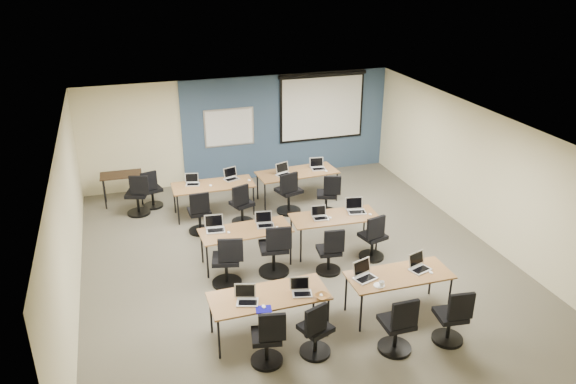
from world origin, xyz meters
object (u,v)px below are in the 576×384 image
object	(u,v)px
laptop_3	(419,265)
laptop_10	(283,172)
training_table_back_left	(213,186)
laptop_5	(265,222)
training_table_mid_left	(246,232)
task_chair_5	(275,253)
projector_screen	(322,103)
spare_chair_a	(152,192)
laptop_0	(247,298)
laptop_6	(320,215)
laptop_7	(356,208)
utility_table	(121,178)
laptop_2	(364,274)
laptop_1	(301,290)
task_chair_2	(398,329)
task_chair_10	(289,196)
training_table_back_right	(297,174)
whiteboard	(229,127)
training_table_front_right	(399,277)
laptop_8	(192,182)
training_table_front_left	(269,298)
task_chair_0	(268,342)
laptop_9	(231,176)
training_table_mid_right	(334,218)
task_chair_8	(200,216)
task_chair_7	(373,241)
task_chair_11	(328,198)
task_chair_6	(330,255)
laptop_4	(215,227)
task_chair_4	(227,265)
task_chair_1	(316,334)
spare_chair_b	(138,198)

from	to	relation	value
laptop_3	laptop_10	bearing A→B (deg)	82.67
training_table_back_left	laptop_5	size ratio (longest dim) A/B	5.57
training_table_mid_left	task_chair_5	distance (m)	0.72
task_chair_5	projector_screen	bearing A→B (deg)	68.70
spare_chair_a	projector_screen	bearing A→B (deg)	-3.56
projector_screen	laptop_0	distance (m)	7.56
laptop_6	laptop_7	xyz separation A→B (m)	(0.79, 0.06, 0.01)
projector_screen	utility_table	size ratio (longest dim) A/B	2.53
laptop_2	training_table_mid_left	bearing A→B (deg)	104.55
laptop_1	laptop_7	distance (m)	3.15
task_chair_2	task_chair_10	world-z (taller)	task_chair_10
laptop_3	laptop_5	xyz separation A→B (m)	(-2.01, 2.32, -0.00)
projector_screen	training_table_back_right	world-z (taller)	projector_screen
whiteboard	task_chair_2	xyz separation A→B (m)	(0.90, -7.47, -1.04)
training_table_front_right	laptop_7	xyz separation A→B (m)	(0.29, 2.41, 0.11)
projector_screen	training_table_back_left	bearing A→B (deg)	-150.86
training_table_mid_left	laptop_8	distance (m)	2.62
training_table_front_left	task_chair_0	world-z (taller)	task_chair_0
training_table_back_left	laptop_10	size ratio (longest dim) A/B	5.23
laptop_9	training_table_mid_right	bearing A→B (deg)	-77.68
whiteboard	training_table_back_right	world-z (taller)	whiteboard
task_chair_8	training_table_back_left	bearing A→B (deg)	58.87
laptop_6	spare_chair_a	xyz separation A→B (m)	(-3.01, 3.12, -0.40)
training_table_front_right	task_chair_7	bearing A→B (deg)	78.52
laptop_7	task_chair_11	bearing A→B (deg)	101.13
laptop_8	task_chair_11	world-z (taller)	task_chair_11
training_table_mid_left	laptop_2	size ratio (longest dim) A/B	4.87
training_table_back_right	spare_chair_a	xyz separation A→B (m)	(-3.37, 0.62, -0.30)
task_chair_11	task_chair_2	bearing A→B (deg)	-79.45
training_table_back_left	utility_table	world-z (taller)	utility_table
laptop_0	laptop_1	world-z (taller)	laptop_0
training_table_mid_left	task_chair_6	distance (m)	1.65
laptop_4	task_chair_4	xyz separation A→B (m)	(0.05, -0.83, -0.37)
training_table_front_left	laptop_9	size ratio (longest dim) A/B	5.59
task_chair_4	task_chair_11	xyz separation A→B (m)	(2.81, 2.26, -0.03)
task_chair_7	utility_table	xyz separation A→B (m)	(-4.52, 4.20, 0.26)
task_chair_1	laptop_3	distance (m)	2.22
training_table_mid_left	training_table_back_left	world-z (taller)	same
whiteboard	laptop_0	size ratio (longest dim) A/B	3.96
task_chair_5	spare_chair_b	world-z (taller)	task_chair_5
task_chair_2	laptop_5	size ratio (longest dim) A/B	3.04
laptop_7	task_chair_7	size ratio (longest dim) A/B	0.37
training_table_back_right	laptop_3	size ratio (longest dim) A/B	5.66
task_chair_1	laptop_10	world-z (taller)	laptop_10
laptop_10	training_table_front_left	bearing A→B (deg)	-129.08
laptop_5	laptop_1	bearing A→B (deg)	-82.82
task_chair_10	task_chair_2	bearing A→B (deg)	-106.09
laptop_8	whiteboard	bearing A→B (deg)	68.13
training_table_mid_left	task_chair_1	distance (m)	2.96
laptop_1	laptop_3	bearing A→B (deg)	15.71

